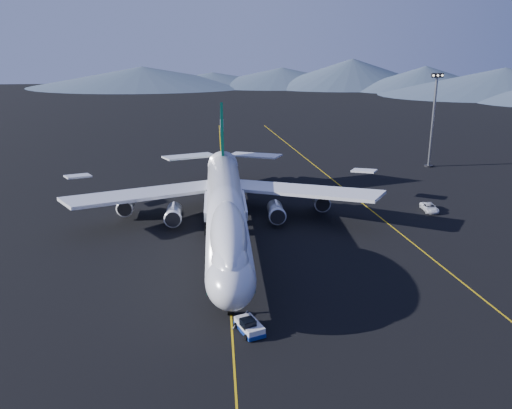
{
  "coord_description": "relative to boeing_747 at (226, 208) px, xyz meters",
  "views": [
    {
      "loc": [
        -1.54,
        -92.78,
        37.07
      ],
      "look_at": [
        5.29,
        0.97,
        6.0
      ],
      "focal_mm": 40.0,
      "sensor_mm": 36.0,
      "label": 1
    }
  ],
  "objects": [
    {
      "name": "ground",
      "position": [
        -0.0,
        -0.03,
        -5.81
      ],
      "size": [
        500.0,
        500.0,
        0.0
      ],
      "primitive_type": "plane",
      "color": "black",
      "rests_on": "ground"
    },
    {
      "name": "taxiway_line_main",
      "position": [
        -0.0,
        -0.03,
        -5.8
      ],
      "size": [
        0.25,
        220.0,
        0.01
      ],
      "primitive_type": "cube",
      "color": "#CBA10B",
      "rests_on": "ground"
    },
    {
      "name": "taxiway_line_side",
      "position": [
        30.0,
        9.97,
        -5.8
      ],
      "size": [
        28.08,
        198.09,
        0.01
      ],
      "primitive_type": "cube",
      "rotation": [
        0.0,
        0.0,
        0.14
      ],
      "color": "#CBA10B",
      "rests_on": "ground"
    },
    {
      "name": "boeing_747",
      "position": [
        0.0,
        0.0,
        0.0
      ],
      "size": [
        59.62,
        72.43,
        19.37
      ],
      "color": "silver",
      "rests_on": "ground"
    },
    {
      "name": "pushback_tug",
      "position": [
        2.16,
        -30.96,
        -5.18
      ],
      "size": [
        3.89,
        5.19,
        2.02
      ],
      "rotation": [
        0.0,
        0.0,
        0.38
      ],
      "color": "silver",
      "rests_on": "ground"
    },
    {
      "name": "service_van",
      "position": [
        40.96,
        12.33,
        -5.06
      ],
      "size": [
        2.59,
        5.49,
        1.52
      ],
      "primitive_type": "imported",
      "rotation": [
        0.0,
        0.0,
        -0.01
      ],
      "color": "silver",
      "rests_on": "ground"
    },
    {
      "name": "floodlight_mast",
      "position": [
        53.67,
        47.31,
        6.24
      ],
      "size": [
        2.94,
        2.2,
        23.79
      ],
      "rotation": [
        0.0,
        0.0,
        0.23
      ],
      "color": "black",
      "rests_on": "ground"
    }
  ]
}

